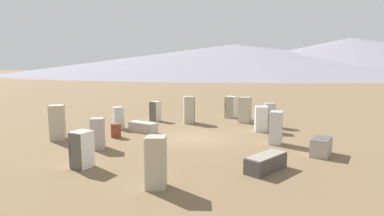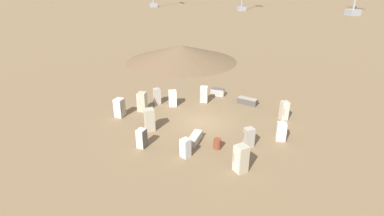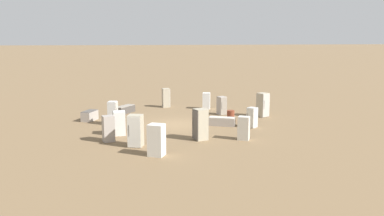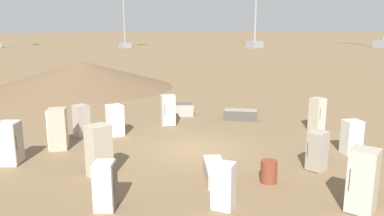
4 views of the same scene
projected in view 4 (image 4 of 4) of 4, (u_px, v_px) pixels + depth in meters
ground_plane at (195, 150)px, 16.49m from camera, size 1000.00×1000.00×0.00m
dirt_mound at (82, 75)px, 33.74m from camera, size 16.38×16.38×2.36m
power_pylon_1 at (256, 14)px, 101.67m from camera, size 10.14×3.47×28.96m
power_pylon_2 at (124, 22)px, 101.80m from camera, size 7.89×2.71×22.55m
discarded_fridge_0 at (115, 120)px, 18.66m from camera, size 0.82×0.78×1.55m
discarded_fridge_1 at (215, 171)px, 13.23m from camera, size 1.96×1.51×0.62m
discarded_fridge_2 at (362, 181)px, 10.80m from camera, size 0.95×0.98×1.90m
discarded_fridge_3 at (317, 151)px, 14.07m from camera, size 0.72×0.79×1.50m
discarded_fridge_4 at (223, 186)px, 11.06m from camera, size 0.84×0.82×1.41m
discarded_fridge_5 at (182, 110)px, 22.97m from camera, size 1.33×1.59×0.76m
discarded_fridge_6 at (81, 121)px, 18.50m from camera, size 0.76×0.74×1.59m
discarded_fridge_7 at (58, 129)px, 16.48m from camera, size 1.02×1.02×1.84m
discarded_fridge_8 at (99, 151)px, 13.45m from camera, size 0.87×0.88×1.91m
discarded_fridge_9 at (10, 143)px, 14.70m from camera, size 1.06×1.05×1.70m
discarded_fridge_10 at (352, 137)px, 15.94m from camera, size 0.86×0.92×1.45m
discarded_fridge_11 at (317, 114)px, 19.58m from camera, size 0.69×0.64×1.72m
discarded_fridge_12 at (105, 186)px, 11.01m from camera, size 0.89×0.87×1.45m
discarded_fridge_13 at (240, 115)px, 21.85m from camera, size 1.83×1.90×0.63m
discarded_fridge_14 at (168, 110)px, 20.52m from camera, size 0.81×0.88×1.70m
rusty_barrel at (269, 172)px, 12.98m from camera, size 0.57×0.57×0.78m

